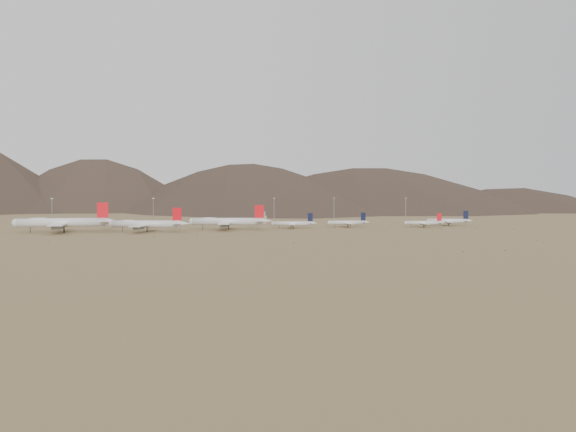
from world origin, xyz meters
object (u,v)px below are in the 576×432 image
object	(u,v)px
widebody_west	(63,222)
narrowbody_a	(294,223)
widebody_east	(228,221)
control_tower	(262,218)
narrowbody_b	(348,223)
widebody_centre	(146,224)

from	to	relation	value
widebody_west	narrowbody_a	xyz separation A→B (m)	(184.39, 4.61, -3.62)
widebody_east	control_tower	size ratio (longest dim) A/B	5.60
narrowbody_a	control_tower	bearing A→B (deg)	111.48
widebody_west	narrowbody_b	world-z (taller)	widebody_west
narrowbody_b	control_tower	bearing A→B (deg)	131.01
narrowbody_b	control_tower	size ratio (longest dim) A/B	3.27
widebody_west	widebody_centre	bearing A→B (deg)	-10.72
widebody_centre	control_tower	size ratio (longest dim) A/B	5.08
widebody_west	narrowbody_a	distance (m)	184.48
widebody_west	widebody_centre	world-z (taller)	widebody_west
narrowbody_a	narrowbody_b	world-z (taller)	narrowbody_a
widebody_east	narrowbody_b	size ratio (longest dim) A/B	1.71
widebody_west	narrowbody_b	size ratio (longest dim) A/B	1.96
widebody_east	narrowbody_a	xyz separation A→B (m)	(57.98, 5.69, -2.76)
widebody_west	widebody_east	xyz separation A→B (m)	(126.41, -1.09, -0.86)
widebody_centre	narrowbody_a	world-z (taller)	widebody_centre
control_tower	widebody_east	bearing A→B (deg)	-119.05
widebody_centre	narrowbody_b	distance (m)	174.99
narrowbody_b	widebody_centre	bearing A→B (deg)	-169.65
widebody_west	narrowbody_a	bearing A→B (deg)	2.26
widebody_east	narrowbody_a	size ratio (longest dim) A/B	1.73
widebody_centre	control_tower	xyz separation A→B (m)	(113.67, 99.22, -1.18)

